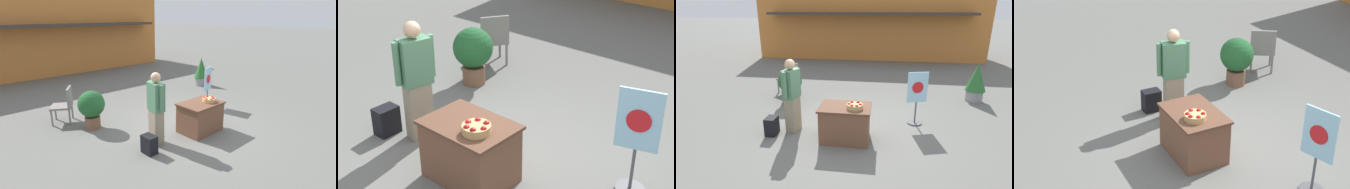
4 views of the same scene
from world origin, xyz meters
The scene contains 8 objects.
ground_plane centered at (0.00, 0.00, 0.00)m, with size 120.00×120.00×0.00m, color slate.
display_table centered at (0.05, -0.52, 0.40)m, with size 1.11×0.79×0.79m.
apple_basket centered at (0.26, -0.62, 0.84)m, with size 0.34×0.34×0.13m.
person_visitor centered at (-1.23, -0.26, 0.89)m, with size 0.34×0.60×1.73m.
backpack centered at (-1.67, -0.53, 0.21)m, with size 0.24×0.34×0.42m.
poster_board centered at (1.67, 0.57, 0.71)m, with size 0.50×0.36×1.34m.
patio_chair centered at (-2.30, 2.47, 0.57)m, with size 0.76×0.76×1.01m.
potted_plant_near_left centered at (-1.94, 1.56, 0.62)m, with size 0.71×0.71×1.04m.
Camera 2 is at (3.55, -3.90, 3.52)m, focal length 50.00 mm.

